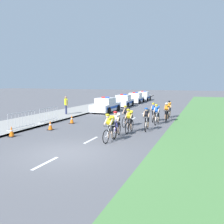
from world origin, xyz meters
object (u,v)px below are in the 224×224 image
at_px(cyclist_third, 129,120).
at_px(cyclist_sixth, 157,114).
at_px(crowd_barrier_front, 22,120).
at_px(police_car_furthest, 144,96).
at_px(crowd_barrier_middle, 49,115).
at_px(traffic_cone_mid, 72,119).
at_px(police_car_nearest, 106,105).
at_px(spectator_closest, 66,104).
at_px(traffic_cone_near, 11,131).
at_px(cyclist_seventh, 154,112).
at_px(cyclist_fifth, 127,115).
at_px(police_car_third, 136,98).
at_px(cyclist_lead, 110,127).
at_px(cyclist_fourth, 147,118).
at_px(cyclist_eighth, 167,112).
at_px(police_car_second, 124,101).
at_px(cyclist_ninth, 169,109).
at_px(cyclist_second, 117,123).
at_px(traffic_cone_far, 50,125).

xyz_separation_m(cyclist_third, cyclist_sixth, (1.04, 3.54, 0.00)).
bearing_deg(crowd_barrier_front, cyclist_sixth, 34.52).
distance_m(police_car_furthest, crowd_barrier_middle, 24.20).
relative_size(crowd_barrier_front, traffic_cone_mid, 3.63).
bearing_deg(police_car_nearest, spectator_closest, -123.34).
bearing_deg(traffic_cone_near, cyclist_third, 30.92).
bearing_deg(spectator_closest, traffic_cone_mid, -52.52).
xyz_separation_m(cyclist_sixth, cyclist_seventh, (-0.47, 1.11, 0.00)).
bearing_deg(police_car_furthest, police_car_nearest, -90.00).
xyz_separation_m(cyclist_fifth, police_car_third, (-4.54, 18.41, -0.11)).
xyz_separation_m(police_car_third, spectator_closest, (-2.47, -15.18, 0.40)).
relative_size(police_car_nearest, crowd_barrier_middle, 1.90).
bearing_deg(spectator_closest, police_car_third, 80.77).
height_order(cyclist_lead, traffic_cone_mid, cyclist_lead).
xyz_separation_m(police_car_furthest, traffic_cone_near, (-0.65, -28.81, -0.37)).
distance_m(cyclist_seventh, spectator_closest, 8.39).
distance_m(cyclist_fourth, crowd_barrier_middle, 7.64).
height_order(cyclist_seventh, police_car_third, police_car_third).
distance_m(police_car_furthest, spectator_closest, 20.26).
bearing_deg(police_car_nearest, police_car_furthest, 90.00).
bearing_deg(cyclist_fourth, spectator_closest, 154.72).
relative_size(cyclist_fifth, crowd_barrier_middle, 0.74).
height_order(cyclist_third, cyclist_eighth, same).
distance_m(police_car_nearest, traffic_cone_mid, 7.39).
distance_m(police_car_second, police_car_furthest, 10.53).
distance_m(cyclist_eighth, traffic_cone_mid, 7.48).
distance_m(cyclist_sixth, cyclist_ninth, 3.69).
xyz_separation_m(cyclist_second, cyclist_ninth, (1.77, 8.53, 0.00)).
bearing_deg(cyclist_seventh, traffic_cone_far, -134.08).
height_order(cyclist_third, crowd_barrier_front, cyclist_third).
height_order(police_car_furthest, spectator_closest, spectator_closest).
xyz_separation_m(cyclist_fourth, traffic_cone_mid, (-5.89, 0.47, -0.48)).
height_order(cyclist_ninth, spectator_closest, spectator_closest).
bearing_deg(crowd_barrier_middle, police_car_second, 83.97).
distance_m(cyclist_lead, police_car_second, 17.93).
relative_size(cyclist_lead, crowd_barrier_front, 0.74).
relative_size(cyclist_fourth, police_car_furthest, 0.38).
bearing_deg(police_car_third, traffic_cone_mid, -89.05).
bearing_deg(spectator_closest, cyclist_second, -40.84).
bearing_deg(cyclist_lead, cyclist_ninth, 80.06).
bearing_deg(cyclist_third, police_car_furthest, 101.96).
xyz_separation_m(cyclist_seventh, crowd_barrier_front, (-7.33, -6.48, -0.14)).
bearing_deg(traffic_cone_near, cyclist_eighth, 49.11).
bearing_deg(cyclist_seventh, cyclist_sixth, -66.95).
distance_m(traffic_cone_mid, spectator_closest, 4.63).
bearing_deg(crowd_barrier_middle, cyclist_lead, -28.94).
bearing_deg(cyclist_eighth, spectator_closest, 179.75).
bearing_deg(cyclist_third, traffic_cone_far, -167.05).
relative_size(cyclist_second, cyclist_fifth, 1.00).
bearing_deg(cyclist_fourth, traffic_cone_far, -159.73).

